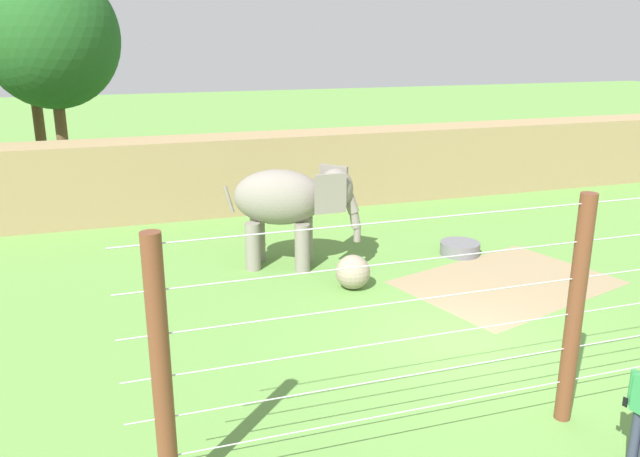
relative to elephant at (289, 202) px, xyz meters
name	(u,v)px	position (x,y,z in m)	size (l,w,h in m)	color
ground_plane	(462,343)	(2.06, -5.38, -1.76)	(120.00, 120.00, 0.00)	#609342
dirt_patch	(507,282)	(4.81, -2.82, -1.75)	(5.01, 3.55, 0.01)	#937F5B
embankment_wall	(300,169)	(2.06, 6.08, -0.46)	(36.00, 1.80, 2.60)	#997F56
elephant	(289,202)	(0.00, 0.00, 0.00)	(3.35, 2.25, 2.65)	gray
enrichment_ball	(353,272)	(1.02, -1.98, -1.34)	(0.84, 0.84, 0.84)	gray
cable_fence	(567,312)	(2.12, -8.18, 0.11)	(12.91, 0.26, 3.71)	brown
water_tub	(460,248)	(4.77, -0.55, -1.58)	(1.10, 1.10, 0.35)	slate
tree_far_left	(28,34)	(-7.07, 13.99, 4.14)	(3.83, 3.83, 7.96)	brown
tree_left_of_centre	(51,38)	(-6.06, 11.60, 4.02)	(5.10, 5.10, 8.47)	brown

